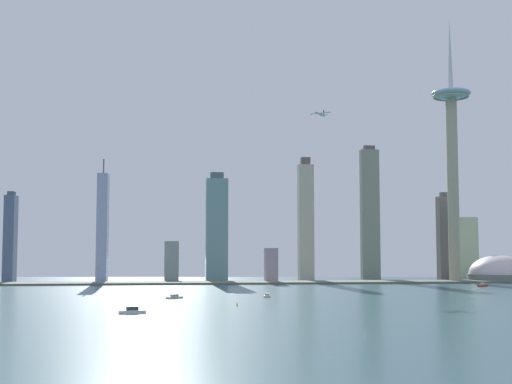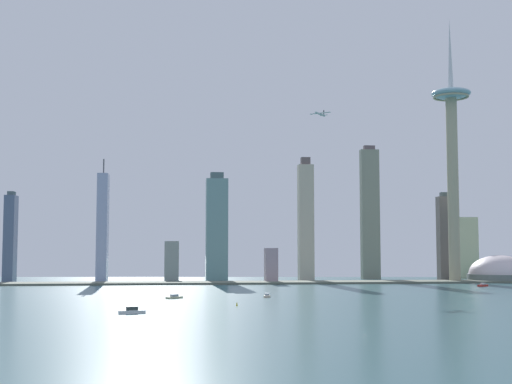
{
  "view_description": "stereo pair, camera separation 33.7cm",
  "coord_description": "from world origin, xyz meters",
  "px_view_note": "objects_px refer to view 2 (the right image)",
  "views": [
    {
      "loc": [
        -90.17,
        -335.3,
        39.82
      ],
      "look_at": [
        -0.19,
        478.52,
        106.11
      ],
      "focal_mm": 49.4,
      "sensor_mm": 36.0,
      "label": 1
    },
    {
      "loc": [
        -89.83,
        -335.34,
        39.82
      ],
      "look_at": [
        -0.19,
        478.52,
        106.11
      ],
      "focal_mm": 49.4,
      "sensor_mm": 36.0,
      "label": 2
    }
  ],
  "objects_px": {
    "observation_tower": "(452,141)",
    "skyscraper_0": "(172,261)",
    "skyscraper_7": "(103,227)",
    "skyscraper_1": "(467,248)",
    "boat_5": "(174,297)",
    "skyscraper_4": "(217,229)",
    "boat_6": "(267,296)",
    "boat_3": "(132,311)",
    "stadium_dome": "(500,275)",
    "channel_buoy_1": "(237,304)",
    "skyscraper_10": "(370,213)",
    "skyscraper_3": "(447,238)",
    "skyscraper_11": "(10,238)",
    "boat_4": "(483,285)",
    "skyscraper_2": "(271,265)",
    "airplane": "(320,114)",
    "skyscraper_9": "(306,221)"
  },
  "relations": [
    {
      "from": "stadium_dome",
      "to": "boat_5",
      "type": "distance_m",
      "value": 472.69
    },
    {
      "from": "boat_5",
      "to": "skyscraper_0",
      "type": "bearing_deg",
      "value": -130.6
    },
    {
      "from": "skyscraper_9",
      "to": "skyscraper_10",
      "type": "relative_size",
      "value": 0.88
    },
    {
      "from": "stadium_dome",
      "to": "skyscraper_3",
      "type": "bearing_deg",
      "value": 162.31
    },
    {
      "from": "boat_4",
      "to": "channel_buoy_1",
      "type": "relative_size",
      "value": 5.12
    },
    {
      "from": "skyscraper_0",
      "to": "channel_buoy_1",
      "type": "distance_m",
      "value": 409.86
    },
    {
      "from": "skyscraper_1",
      "to": "skyscraper_11",
      "type": "bearing_deg",
      "value": -174.48
    },
    {
      "from": "boat_3",
      "to": "boat_6",
      "type": "relative_size",
      "value": 1.16
    },
    {
      "from": "skyscraper_2",
      "to": "skyscraper_9",
      "type": "relative_size",
      "value": 0.26
    },
    {
      "from": "skyscraper_10",
      "to": "boat_4",
      "type": "height_order",
      "value": "skyscraper_10"
    },
    {
      "from": "skyscraper_0",
      "to": "skyscraper_7",
      "type": "xyz_separation_m",
      "value": [
        -83.62,
        -30.84,
        40.99
      ]
    },
    {
      "from": "boat_3",
      "to": "skyscraper_2",
      "type": "bearing_deg",
      "value": -122.85
    },
    {
      "from": "observation_tower",
      "to": "skyscraper_0",
      "type": "relative_size",
      "value": 6.53
    },
    {
      "from": "skyscraper_0",
      "to": "skyscraper_11",
      "type": "bearing_deg",
      "value": -169.25
    },
    {
      "from": "skyscraper_4",
      "to": "airplane",
      "type": "relative_size",
      "value": 6.07
    },
    {
      "from": "airplane",
      "to": "skyscraper_9",
      "type": "bearing_deg",
      "value": -144.58
    },
    {
      "from": "skyscraper_1",
      "to": "boat_5",
      "type": "relative_size",
      "value": 5.93
    },
    {
      "from": "stadium_dome",
      "to": "channel_buoy_1",
      "type": "bearing_deg",
      "value": -136.4
    },
    {
      "from": "boat_6",
      "to": "airplane",
      "type": "xyz_separation_m",
      "value": [
        85.86,
        196.31,
        191.79
      ]
    },
    {
      "from": "skyscraper_1",
      "to": "boat_3",
      "type": "bearing_deg",
      "value": -131.17
    },
    {
      "from": "observation_tower",
      "to": "skyscraper_7",
      "type": "xyz_separation_m",
      "value": [
        -422.23,
        53.85,
        -105.11
      ]
    },
    {
      "from": "skyscraper_9",
      "to": "boat_4",
      "type": "distance_m",
      "value": 239.99
    },
    {
      "from": "skyscraper_9",
      "to": "stadium_dome",
      "type": "bearing_deg",
      "value": -12.8
    },
    {
      "from": "skyscraper_1",
      "to": "boat_6",
      "type": "height_order",
      "value": "skyscraper_1"
    },
    {
      "from": "skyscraper_3",
      "to": "boat_3",
      "type": "bearing_deg",
      "value": -131.65
    },
    {
      "from": "skyscraper_0",
      "to": "skyscraper_1",
      "type": "relative_size",
      "value": 0.6
    },
    {
      "from": "skyscraper_7",
      "to": "skyscraper_11",
      "type": "distance_m",
      "value": 108.21
    },
    {
      "from": "skyscraper_10",
      "to": "boat_5",
      "type": "xyz_separation_m",
      "value": [
        -257.45,
        -344.05,
        -86.23
      ]
    },
    {
      "from": "skyscraper_1",
      "to": "skyscraper_10",
      "type": "relative_size",
      "value": 0.46
    },
    {
      "from": "skyscraper_1",
      "to": "skyscraper_7",
      "type": "distance_m",
      "value": 486.38
    },
    {
      "from": "skyscraper_4",
      "to": "boat_6",
      "type": "relative_size",
      "value": 9.34
    },
    {
      "from": "observation_tower",
      "to": "skyscraper_0",
      "type": "height_order",
      "value": "observation_tower"
    },
    {
      "from": "airplane",
      "to": "channel_buoy_1",
      "type": "bearing_deg",
      "value": 13.92
    },
    {
      "from": "skyscraper_4",
      "to": "boat_3",
      "type": "height_order",
      "value": "skyscraper_4"
    },
    {
      "from": "skyscraper_7",
      "to": "boat_4",
      "type": "distance_m",
      "value": 445.0
    },
    {
      "from": "skyscraper_0",
      "to": "boat_5",
      "type": "bearing_deg",
      "value": -89.07
    },
    {
      "from": "observation_tower",
      "to": "skyscraper_10",
      "type": "height_order",
      "value": "observation_tower"
    },
    {
      "from": "boat_4",
      "to": "boat_5",
      "type": "distance_m",
      "value": 357.92
    },
    {
      "from": "stadium_dome",
      "to": "airplane",
      "type": "height_order",
      "value": "airplane"
    },
    {
      "from": "skyscraper_3",
      "to": "skyscraper_11",
      "type": "bearing_deg",
      "value": 178.33
    },
    {
      "from": "skyscraper_4",
      "to": "boat_4",
      "type": "relative_size",
      "value": 8.92
    },
    {
      "from": "observation_tower",
      "to": "boat_4",
      "type": "bearing_deg",
      "value": -94.71
    },
    {
      "from": "skyscraper_2",
      "to": "skyscraper_3",
      "type": "relative_size",
      "value": 0.37
    },
    {
      "from": "skyscraper_11",
      "to": "skyscraper_9",
      "type": "bearing_deg",
      "value": 2.89
    },
    {
      "from": "skyscraper_0",
      "to": "stadium_dome",
      "type": "bearing_deg",
      "value": -10.0
    },
    {
      "from": "channel_buoy_1",
      "to": "airplane",
      "type": "height_order",
      "value": "airplane"
    },
    {
      "from": "observation_tower",
      "to": "skyscraper_3",
      "type": "distance_m",
      "value": 121.82
    },
    {
      "from": "skyscraper_7",
      "to": "channel_buoy_1",
      "type": "xyz_separation_m",
      "value": [
        133.02,
        -375.36,
        -64.3
      ]
    },
    {
      "from": "stadium_dome",
      "to": "skyscraper_2",
      "type": "height_order",
      "value": "skyscraper_2"
    },
    {
      "from": "skyscraper_4",
      "to": "boat_6",
      "type": "distance_m",
      "value": 304.25
    }
  ]
}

